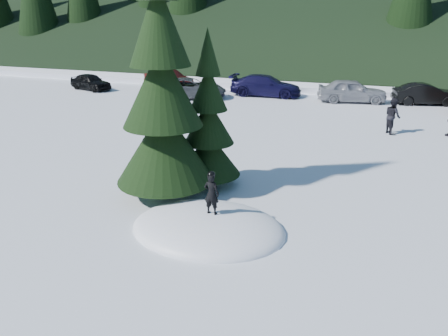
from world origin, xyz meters
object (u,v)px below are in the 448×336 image
(spruce_short, at_px, (209,127))
(car_4, at_px, (352,91))
(spruce_tall, at_px, (162,97))
(car_2, at_px, (190,88))
(car_3, at_px, (266,86))
(car_0, at_px, (91,82))
(car_1, at_px, (169,79))
(car_5, at_px, (426,94))
(adult_0, at_px, (393,116))
(child_skier, at_px, (212,194))

(spruce_short, distance_m, car_4, 17.23)
(car_4, bearing_deg, spruce_tall, 154.39)
(spruce_tall, relative_size, car_4, 1.92)
(car_2, height_order, car_3, car_3)
(car_0, xyz_separation_m, car_1, (5.37, 2.62, 0.09))
(car_0, relative_size, car_4, 0.81)
(car_1, bearing_deg, car_5, -67.57)
(adult_0, height_order, car_4, adult_0)
(car_0, xyz_separation_m, car_4, (19.32, 1.80, 0.14))
(car_5, bearing_deg, child_skier, 148.23)
(child_skier, distance_m, car_3, 20.45)
(car_2, bearing_deg, child_skier, -172.04)
(car_1, distance_m, car_3, 8.00)
(spruce_short, relative_size, adult_0, 2.99)
(car_4, xyz_separation_m, car_5, (4.62, 0.79, -0.09))
(car_3, bearing_deg, car_4, -94.33)
(car_2, bearing_deg, car_3, -79.20)
(spruce_short, xyz_separation_m, car_2, (-7.01, 14.48, -1.41))
(spruce_tall, distance_m, car_4, 18.95)
(car_0, bearing_deg, car_3, -63.42)
(spruce_short, relative_size, child_skier, 4.47)
(spruce_tall, bearing_deg, child_skier, -37.07)
(car_1, bearing_deg, car_0, 138.50)
(adult_0, bearing_deg, car_3, 20.25)
(car_4, bearing_deg, child_skier, 161.97)
(spruce_short, height_order, car_2, spruce_short)
(spruce_tall, bearing_deg, car_4, 75.42)
(adult_0, distance_m, car_3, 11.39)
(spruce_short, relative_size, car_4, 1.20)
(spruce_tall, bearing_deg, spruce_short, 54.46)
(car_1, xyz_separation_m, car_5, (18.57, -0.03, -0.04))
(spruce_short, height_order, child_skier, spruce_short)
(spruce_short, xyz_separation_m, car_1, (-10.23, 17.59, -1.39))
(car_4, relative_size, car_5, 1.10)
(car_3, bearing_deg, car_2, 116.09)
(child_skier, xyz_separation_m, car_2, (-8.29, 17.60, -0.39))
(child_skier, height_order, car_5, child_skier)
(spruce_tall, distance_m, child_skier, 3.63)
(child_skier, distance_m, car_4, 20.05)
(car_1, bearing_deg, child_skier, -128.43)
(adult_0, height_order, car_0, adult_0)
(child_skier, relative_size, car_2, 0.24)
(spruce_tall, bearing_deg, car_0, 131.72)
(spruce_tall, xyz_separation_m, car_4, (4.73, 18.17, -2.55))
(adult_0, bearing_deg, car_1, 35.85)
(spruce_tall, distance_m, spruce_short, 2.11)
(spruce_short, height_order, car_0, spruce_short)
(adult_0, relative_size, car_2, 0.36)
(spruce_tall, height_order, car_1, spruce_tall)
(car_2, distance_m, car_5, 15.66)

